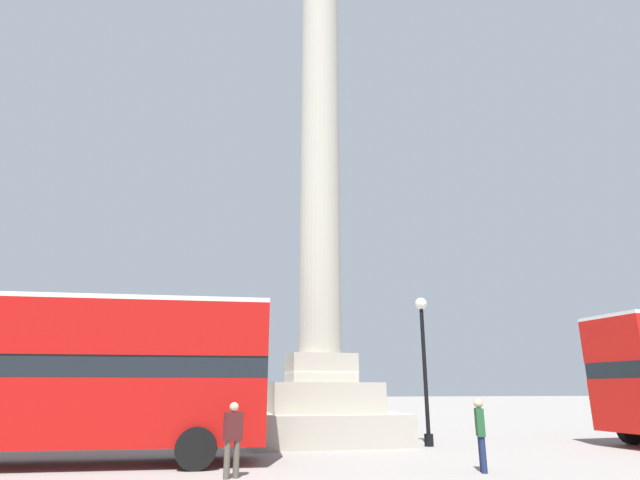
{
  "coord_description": "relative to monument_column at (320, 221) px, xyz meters",
  "views": [
    {
      "loc": [
        -4.09,
        -19.38,
        1.9
      ],
      "look_at": [
        0.0,
        0.0,
        7.8
      ],
      "focal_mm": 28.0,
      "sensor_mm": 36.0,
      "label": 1
    }
  ],
  "objects": [
    {
      "name": "equestrian_statue",
      "position": [
        -10.99,
        5.31,
        -6.99
      ],
      "size": [
        3.52,
        3.12,
        5.52
      ],
      "rotation": [
        0.0,
        0.0,
        -0.44
      ],
      "color": "#A39E8E",
      "rests_on": "ground_plane"
    },
    {
      "name": "pedestrian_near_lamp",
      "position": [
        2.32,
        -7.68,
        -7.71
      ],
      "size": [
        0.32,
        0.47,
        1.65
      ],
      "rotation": [
        0.0,
        0.0,
        1.2
      ],
      "color": "#192347",
      "rests_on": "ground_plane"
    },
    {
      "name": "ground_plane",
      "position": [
        0.0,
        0.0,
        -8.62
      ],
      "size": [
        200.0,
        200.0,
        0.0
      ],
      "primitive_type": "plane",
      "color": "gray"
    },
    {
      "name": "monument_column",
      "position": [
        0.0,
        0.0,
        0.0
      ],
      "size": [
        5.48,
        5.48,
        26.37
      ],
      "color": "#A39E8E",
      "rests_on": "ground_plane"
    },
    {
      "name": "pedestrian_by_plinth",
      "position": [
        -3.54,
        -7.29,
        -7.75
      ],
      "size": [
        0.45,
        0.32,
        1.6
      ],
      "rotation": [
        0.0,
        0.0,
        3.55
      ],
      "color": "#4C473D",
      "rests_on": "ground_plane"
    },
    {
      "name": "street_lamp",
      "position": [
        3.34,
        -2.24,
        -5.69
      ],
      "size": [
        0.43,
        0.43,
        5.11
      ],
      "color": "black",
      "rests_on": "ground_plane"
    },
    {
      "name": "bus_b",
      "position": [
        -8.2,
        -4.49,
        -6.28
      ],
      "size": [
        11.37,
        3.36,
        4.23
      ],
      "rotation": [
        0.0,
        0.0,
        -0.06
      ],
      "color": "#A80F0C",
      "rests_on": "ground_plane"
    }
  ]
}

